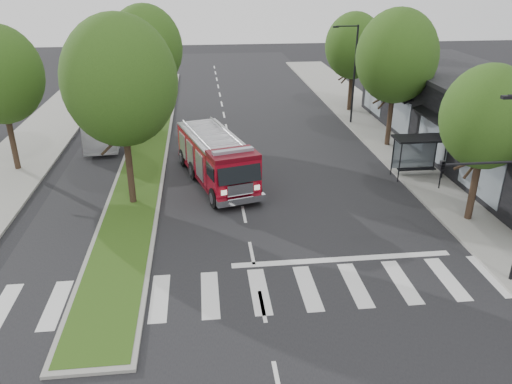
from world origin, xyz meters
TOP-DOWN VIEW (x-y plane):
  - ground at (0.00, 0.00)m, footprint 140.00×140.00m
  - sidewalk_right at (12.50, 10.00)m, footprint 5.00×80.00m
  - median at (-6.00, 18.00)m, footprint 3.00×50.00m
  - storefront_row at (17.00, 10.00)m, footprint 8.00×30.00m
  - bus_shelter at (11.20, 8.15)m, footprint 3.20×1.60m
  - tree_right_near at (11.50, 2.00)m, footprint 4.40×4.40m
  - tree_right_mid at (11.50, 14.00)m, footprint 5.60×5.60m
  - tree_right_far at (11.50, 24.00)m, footprint 5.00×5.00m
  - tree_median_near at (-6.00, 6.00)m, footprint 5.80×5.80m
  - tree_median_far at (-6.00, 20.00)m, footprint 5.60×5.60m
  - streetlight_right_far at (10.35, 20.00)m, footprint 2.11×0.20m
  - fire_engine at (-1.25, 8.67)m, footprint 4.93×9.37m
  - city_bus at (-9.35, 18.20)m, footprint 3.02×9.81m

SIDE VIEW (x-z plane):
  - ground at x=0.00m, z-range 0.00..0.00m
  - sidewalk_right at x=12.50m, z-range 0.00..0.15m
  - median at x=-6.00m, z-range 0.00..0.16m
  - city_bus at x=-9.35m, z-range 0.00..2.69m
  - fire_engine at x=-1.25m, z-range -0.06..3.05m
  - bus_shelter at x=11.20m, z-range 0.73..3.34m
  - storefront_row at x=17.00m, z-range 0.00..5.00m
  - streetlight_right_far at x=10.35m, z-range 0.48..8.48m
  - tree_right_near at x=11.50m, z-range 1.48..9.53m
  - tree_right_far at x=11.50m, z-range 1.47..10.20m
  - tree_right_mid at x=11.50m, z-range 1.63..11.35m
  - tree_median_far at x=-6.00m, z-range 1.63..11.35m
  - tree_median_near at x=-6.00m, z-range 1.73..11.89m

